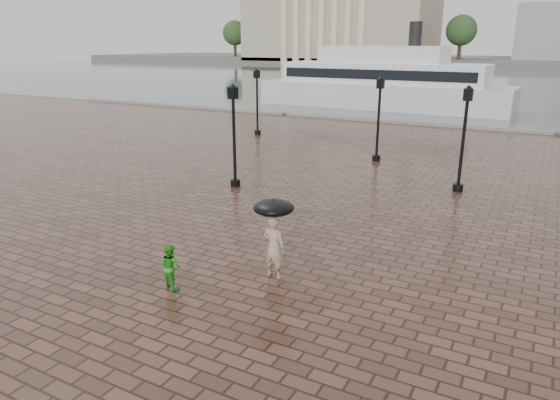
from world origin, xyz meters
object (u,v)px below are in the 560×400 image
object	(u,v)px
ferry_near	(382,83)
child_pedestrian	(171,266)
street_lamps	(384,120)
adult_pedestrian	(274,247)

from	to	relation	value
ferry_near	child_pedestrian	bearing A→B (deg)	-77.92
child_pedestrian	ferry_near	xyz separation A→B (m)	(-6.99, 40.26, 1.83)
street_lamps	child_pedestrian	distance (m)	16.74
ferry_near	street_lamps	bearing A→B (deg)	-70.24
adult_pedestrian	ferry_near	world-z (taller)	ferry_near
street_lamps	adult_pedestrian	xyz separation A→B (m)	(1.61, -14.82, -1.43)
adult_pedestrian	ferry_near	distance (m)	39.52
child_pedestrian	ferry_near	bearing A→B (deg)	-65.85
street_lamps	ferry_near	world-z (taller)	ferry_near
adult_pedestrian	ferry_near	xyz separation A→B (m)	(-9.07, 38.43, 1.55)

